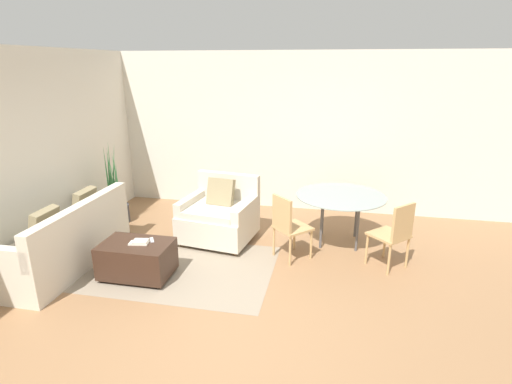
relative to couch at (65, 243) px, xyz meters
name	(u,v)px	position (x,y,z in m)	size (l,w,h in m)	color
ground_plane	(221,312)	(2.28, -0.61, -0.31)	(20.00, 20.00, 0.00)	#936B47
wall_back	(273,132)	(2.28, 2.80, 1.07)	(12.00, 0.06, 2.75)	silver
wall_left	(61,148)	(-0.53, 0.89, 1.07)	(0.06, 12.00, 2.75)	silver
area_rug	(174,266)	(1.39, 0.23, -0.31)	(2.58, 1.68, 0.01)	gray
couch	(65,243)	(0.00, 0.00, 0.00)	(0.82, 1.98, 0.91)	beige
armchair	(219,216)	(1.74, 1.18, 0.06)	(1.12, 1.05, 0.94)	beige
ottoman	(137,258)	(1.05, -0.09, -0.06)	(0.85, 0.56, 0.45)	#382319
book_stack	(140,242)	(1.11, -0.09, 0.16)	(0.25, 0.18, 0.04)	beige
tv_remote_primary	(152,240)	(1.21, 0.03, 0.15)	(0.11, 0.15, 0.01)	#B7B7BC
potted_plant	(116,204)	(-0.14, 1.50, 0.00)	(0.39, 0.39, 1.38)	#333338
dining_table	(341,199)	(3.49, 1.43, 0.36)	(1.29, 1.29, 0.73)	#8C9E99
dining_chair_near_left	(288,223)	(2.81, 0.75, 0.21)	(0.59, 0.59, 0.90)	tan
dining_chair_near_right	(395,231)	(4.17, 0.75, 0.21)	(0.59, 0.59, 0.90)	tan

